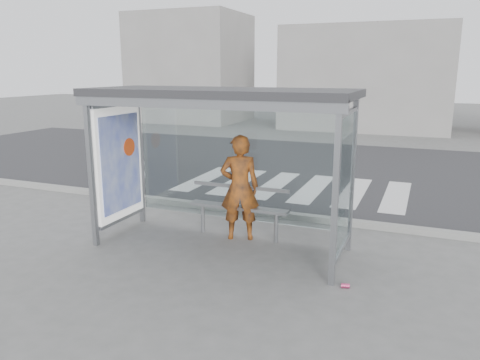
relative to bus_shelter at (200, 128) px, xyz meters
name	(u,v)px	position (x,y,z in m)	size (l,w,h in m)	color
ground	(221,247)	(0.37, -0.06, -1.98)	(80.00, 80.00, 0.00)	#5E5E5C
road	(316,168)	(0.37, 6.94, -1.98)	(30.00, 10.00, 0.01)	#2D2D30
curb	(260,212)	(0.37, 1.89, -1.92)	(30.00, 0.18, 0.12)	gray
crosswalk	(293,187)	(0.37, 4.44, -1.98)	(5.55, 3.00, 0.00)	silver
bus_shelter	(200,128)	(0.00, 0.00, 0.00)	(4.25, 1.65, 2.62)	gray
building_left	(191,68)	(-9.63, 17.94, 1.02)	(6.00, 5.00, 6.00)	gray
building_center	(368,78)	(0.37, 17.94, 0.52)	(8.00, 5.00, 5.00)	gray
person	(240,188)	(0.50, 0.46, -1.06)	(0.67, 0.44, 1.85)	#DD5214
bench	(239,207)	(0.46, 0.52, -1.43)	(1.80, 0.22, 0.93)	slate
soda_can	(345,286)	(2.57, -0.80, -1.95)	(0.06, 0.06, 0.12)	#DC4077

